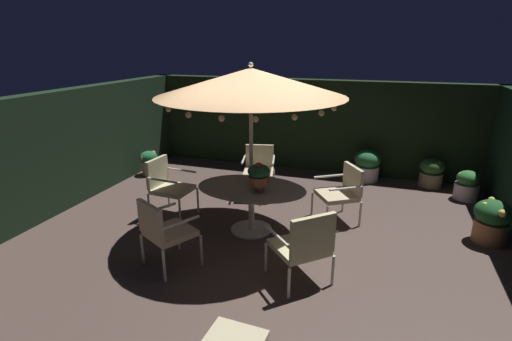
{
  "coord_description": "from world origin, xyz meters",
  "views": [
    {
      "loc": [
        1.52,
        -4.88,
        2.79
      ],
      "look_at": [
        -0.25,
        0.44,
        0.91
      ],
      "focal_mm": 26.95,
      "sensor_mm": 36.0,
      "label": 1
    }
  ],
  "objects_px": {
    "patio_umbrella": "(251,82)",
    "patio_chair_northeast": "(259,167)",
    "potted_plant_left_near": "(367,165)",
    "potted_plant_back_right": "(431,172)",
    "patio_chair_south": "(304,244)",
    "potted_plant_left_far": "(492,220)",
    "patio_chair_southeast": "(163,229)",
    "patio_chair_east": "(167,183)",
    "patio_dining_table": "(251,196)",
    "patio_chair_north": "(342,190)",
    "potted_plant_back_center": "(149,161)",
    "centerpiece_planter": "(259,175)",
    "potted_plant_back_left": "(467,185)"
  },
  "relations": [
    {
      "from": "patio_chair_east",
      "to": "potted_plant_back_center",
      "type": "distance_m",
      "value": 2.3
    },
    {
      "from": "potted_plant_back_right",
      "to": "patio_dining_table",
      "type": "bearing_deg",
      "value": -133.38
    },
    {
      "from": "potted_plant_back_right",
      "to": "potted_plant_left_far",
      "type": "bearing_deg",
      "value": -74.76
    },
    {
      "from": "patio_chair_south",
      "to": "potted_plant_back_right",
      "type": "relative_size",
      "value": 1.65
    },
    {
      "from": "patio_umbrella",
      "to": "centerpiece_planter",
      "type": "distance_m",
      "value": 1.31
    },
    {
      "from": "centerpiece_planter",
      "to": "potted_plant_left_near",
      "type": "height_order",
      "value": "centerpiece_planter"
    },
    {
      "from": "patio_chair_north",
      "to": "patio_chair_northeast",
      "type": "xyz_separation_m",
      "value": [
        -1.63,
        0.65,
        0.02
      ]
    },
    {
      "from": "centerpiece_planter",
      "to": "patio_chair_north",
      "type": "height_order",
      "value": "centerpiece_planter"
    },
    {
      "from": "patio_chair_north",
      "to": "patio_chair_south",
      "type": "bearing_deg",
      "value": -96.71
    },
    {
      "from": "potted_plant_left_far",
      "to": "patio_chair_northeast",
      "type": "bearing_deg",
      "value": 169.44
    },
    {
      "from": "potted_plant_back_right",
      "to": "patio_chair_south",
      "type": "bearing_deg",
      "value": -113.46
    },
    {
      "from": "patio_chair_east",
      "to": "centerpiece_planter",
      "type": "bearing_deg",
      "value": -7.8
    },
    {
      "from": "patio_dining_table",
      "to": "potted_plant_left_near",
      "type": "xyz_separation_m",
      "value": [
        1.56,
        2.97,
        -0.23
      ]
    },
    {
      "from": "centerpiece_planter",
      "to": "potted_plant_back_right",
      "type": "xyz_separation_m",
      "value": [
        2.66,
        3.11,
        -0.67
      ]
    },
    {
      "from": "potted_plant_back_center",
      "to": "potted_plant_left_near",
      "type": "height_order",
      "value": "potted_plant_left_near"
    },
    {
      "from": "patio_dining_table",
      "to": "patio_chair_southeast",
      "type": "xyz_separation_m",
      "value": [
        -0.72,
        -1.33,
        -0.02
      ]
    },
    {
      "from": "patio_umbrella",
      "to": "patio_chair_north",
      "type": "bearing_deg",
      "value": 32.91
    },
    {
      "from": "patio_dining_table",
      "to": "patio_chair_northeast",
      "type": "height_order",
      "value": "patio_chair_northeast"
    },
    {
      "from": "patio_umbrella",
      "to": "patio_chair_south",
      "type": "height_order",
      "value": "patio_umbrella"
    },
    {
      "from": "patio_chair_east",
      "to": "patio_chair_southeast",
      "type": "relative_size",
      "value": 1.04
    },
    {
      "from": "patio_chair_southeast",
      "to": "potted_plant_back_center",
      "type": "bearing_deg",
      "value": 126.14
    },
    {
      "from": "potted_plant_back_right",
      "to": "patio_chair_northeast",
      "type": "bearing_deg",
      "value": -154.53
    },
    {
      "from": "patio_chair_south",
      "to": "potted_plant_left_near",
      "type": "xyz_separation_m",
      "value": [
        0.52,
        4.08,
        -0.2
      ]
    },
    {
      "from": "patio_chair_northeast",
      "to": "patio_chair_east",
      "type": "relative_size",
      "value": 0.96
    },
    {
      "from": "patio_chair_north",
      "to": "potted_plant_back_right",
      "type": "relative_size",
      "value": 1.56
    },
    {
      "from": "patio_chair_north",
      "to": "centerpiece_planter",
      "type": "bearing_deg",
      "value": -139.59
    },
    {
      "from": "patio_chair_southeast",
      "to": "potted_plant_left_far",
      "type": "height_order",
      "value": "patio_chair_southeast"
    },
    {
      "from": "patio_dining_table",
      "to": "centerpiece_planter",
      "type": "xyz_separation_m",
      "value": [
        0.16,
        -0.12,
        0.4
      ]
    },
    {
      "from": "patio_chair_northeast",
      "to": "potted_plant_back_center",
      "type": "xyz_separation_m",
      "value": [
        -2.66,
        0.36,
        -0.26
      ]
    },
    {
      "from": "patio_umbrella",
      "to": "patio_chair_northeast",
      "type": "bearing_deg",
      "value": 103.68
    },
    {
      "from": "patio_chair_south",
      "to": "potted_plant_back_right",
      "type": "distance_m",
      "value": 4.47
    },
    {
      "from": "patio_chair_northeast",
      "to": "potted_plant_back_center",
      "type": "height_order",
      "value": "patio_chair_northeast"
    },
    {
      "from": "patio_dining_table",
      "to": "potted_plant_left_far",
      "type": "distance_m",
      "value": 3.51
    },
    {
      "from": "potted_plant_left_near",
      "to": "patio_dining_table",
      "type": "bearing_deg",
      "value": -117.73
    },
    {
      "from": "patio_chair_east",
      "to": "potted_plant_left_near",
      "type": "relative_size",
      "value": 1.49
    },
    {
      "from": "patio_umbrella",
      "to": "patio_chair_northeast",
      "type": "relative_size",
      "value": 2.86
    },
    {
      "from": "patio_chair_south",
      "to": "potted_plant_left_far",
      "type": "relative_size",
      "value": 1.5
    },
    {
      "from": "potted_plant_back_center",
      "to": "patio_chair_northeast",
      "type": "bearing_deg",
      "value": -7.61
    },
    {
      "from": "patio_chair_northeast",
      "to": "potted_plant_left_far",
      "type": "height_order",
      "value": "patio_chair_northeast"
    },
    {
      "from": "patio_chair_south",
      "to": "potted_plant_back_left",
      "type": "relative_size",
      "value": 1.76
    },
    {
      "from": "potted_plant_left_near",
      "to": "potted_plant_back_right",
      "type": "xyz_separation_m",
      "value": [
        1.26,
        0.02,
        -0.04
      ]
    },
    {
      "from": "potted_plant_left_far",
      "to": "patio_chair_southeast",
      "type": "bearing_deg",
      "value": -153.18
    },
    {
      "from": "potted_plant_left_near",
      "to": "centerpiece_planter",
      "type": "bearing_deg",
      "value": -114.39
    },
    {
      "from": "patio_chair_southeast",
      "to": "potted_plant_left_far",
      "type": "bearing_deg",
      "value": 26.82
    },
    {
      "from": "potted_plant_back_left",
      "to": "potted_plant_left_far",
      "type": "bearing_deg",
      "value": -88.73
    },
    {
      "from": "patio_chair_south",
      "to": "potted_plant_back_center",
      "type": "distance_m",
      "value": 5.02
    },
    {
      "from": "patio_dining_table",
      "to": "patio_chair_south",
      "type": "bearing_deg",
      "value": -46.84
    },
    {
      "from": "patio_chair_north",
      "to": "patio_chair_southeast",
      "type": "xyz_separation_m",
      "value": [
        -1.99,
        -2.15,
        0.02
      ]
    },
    {
      "from": "patio_chair_east",
      "to": "patio_chair_southeast",
      "type": "xyz_separation_m",
      "value": [
        0.8,
        -1.43,
        -0.01
      ]
    },
    {
      "from": "patio_chair_northeast",
      "to": "potted_plant_back_center",
      "type": "bearing_deg",
      "value": 172.39
    }
  ]
}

